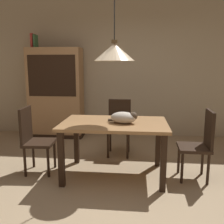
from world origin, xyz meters
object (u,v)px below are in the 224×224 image
object	(u,v)px
pendant_lamp	(114,52)
hutch_bookcase	(56,95)
dining_table	(114,130)
book_red_tall	(33,41)
chair_left_side	(34,137)
cat_sleeping	(124,118)
book_green_slim	(36,41)
chair_far_back	(119,124)
chair_right_side	(200,142)

from	to	relation	value
pendant_lamp	hutch_bookcase	xyz separation A→B (m)	(-1.40, 1.82, -0.77)
dining_table	book_red_tall	xyz separation A→B (m)	(-1.83, 1.82, 1.34)
chair_left_side	hutch_bookcase	world-z (taller)	hutch_bookcase
cat_sleeping	book_green_slim	bearing A→B (deg)	135.56
chair_left_side	dining_table	bearing A→B (deg)	0.23
chair_far_back	book_green_slim	distance (m)	2.49
book_green_slim	cat_sleeping	bearing A→B (deg)	-44.44
dining_table	cat_sleeping	bearing A→B (deg)	-20.20
dining_table	chair_left_side	size ratio (longest dim) A/B	1.51
chair_right_side	book_green_slim	distance (m)	3.73
pendant_lamp	book_red_tall	bearing A→B (deg)	135.02
chair_far_back	chair_left_side	xyz separation A→B (m)	(-1.13, -0.88, 0.00)
hutch_bookcase	book_red_tall	xyz separation A→B (m)	(-0.43, 0.00, 1.10)
cat_sleeping	dining_table	bearing A→B (deg)	159.80
chair_right_side	book_red_tall	xyz separation A→B (m)	(-2.95, 1.83, 1.48)
dining_table	pendant_lamp	bearing A→B (deg)	75.96
hutch_bookcase	book_green_slim	distance (m)	1.16
book_green_slim	chair_right_side	bearing A→B (deg)	-32.17
book_red_tall	dining_table	bearing A→B (deg)	-44.98
pendant_lamp	chair_far_back	bearing A→B (deg)	89.92
cat_sleeping	hutch_bookcase	xyz separation A→B (m)	(-1.53, 1.87, 0.06)
chair_left_side	hutch_bookcase	bearing A→B (deg)	98.33
chair_right_side	chair_far_back	world-z (taller)	same
dining_table	hutch_bookcase	bearing A→B (deg)	127.43
chair_left_side	hutch_bookcase	xyz separation A→B (m)	(-0.27, 1.83, 0.38)
book_red_tall	cat_sleeping	bearing A→B (deg)	-43.71
chair_left_side	book_green_slim	size ratio (longest dim) A/B	3.58
chair_far_back	book_red_tall	world-z (taller)	book_red_tall
cat_sleeping	hutch_bookcase	world-z (taller)	hutch_bookcase
dining_table	chair_left_side	xyz separation A→B (m)	(-1.13, -0.00, -0.14)
hutch_bookcase	dining_table	bearing A→B (deg)	-52.57
pendant_lamp	book_green_slim	world-z (taller)	pendant_lamp
chair_far_back	book_green_slim	xyz separation A→B (m)	(-1.78, 0.95, 1.47)
chair_far_back	cat_sleeping	world-z (taller)	chair_far_back
dining_table	cat_sleeping	world-z (taller)	cat_sleeping
chair_left_side	pendant_lamp	size ratio (longest dim) A/B	0.72
dining_table	book_red_tall	bearing A→B (deg)	135.02
chair_far_back	book_green_slim	bearing A→B (deg)	151.97
book_green_slim	chair_left_side	bearing A→B (deg)	-70.48
cat_sleeping	book_red_tall	bearing A→B (deg)	136.29
dining_table	pendant_lamp	xyz separation A→B (m)	(0.00, 0.00, 1.01)
chair_far_back	hutch_bookcase	world-z (taller)	hutch_bookcase
pendant_lamp	book_green_slim	distance (m)	2.57
chair_left_side	hutch_bookcase	size ratio (longest dim) A/B	0.50
book_red_tall	book_green_slim	world-z (taller)	book_red_tall
chair_left_side	book_red_tall	bearing A→B (deg)	110.87
chair_left_side	book_green_slim	distance (m)	2.43
chair_right_side	book_green_slim	bearing A→B (deg)	147.83
hutch_bookcase	book_green_slim	bearing A→B (deg)	179.77
dining_table	chair_right_side	distance (m)	1.14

